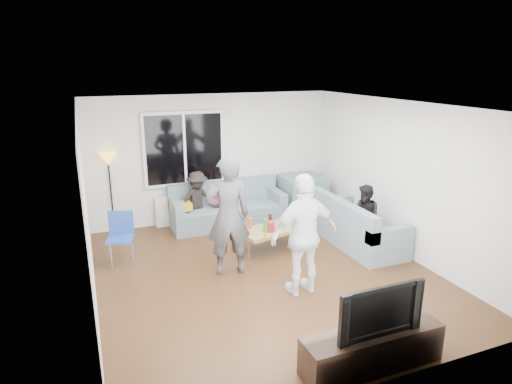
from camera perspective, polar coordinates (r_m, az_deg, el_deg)
name	(u,v)px	position (r m, az deg, el deg)	size (l,w,h in m)	color
floor	(264,273)	(7.07, 1.06, -10.52)	(5.00, 5.50, 0.04)	#56351C
ceiling	(265,104)	(6.33, 1.19, 11.33)	(5.00, 5.50, 0.04)	white
wall_back	(213,158)	(9.12, -5.65, 4.41)	(5.00, 0.04, 2.60)	silver
wall_front	(379,272)	(4.33, 15.67, -9.96)	(5.00, 0.04, 2.60)	silver
wall_left	(85,214)	(6.10, -21.28, -2.68)	(0.04, 5.50, 2.60)	silver
wall_right	(401,178)	(7.87, 18.31, 1.74)	(0.04, 5.50, 2.60)	silver
window_frame	(184,149)	(8.85, -9.30, 5.56)	(1.62, 0.06, 1.47)	white
window_glass	(185,149)	(8.81, -9.24, 5.52)	(1.50, 0.02, 1.35)	black
window_mullion	(185,149)	(8.80, -9.22, 5.51)	(0.05, 0.03, 1.35)	white
radiator	(187,209)	(9.12, -8.89, -2.15)	(1.30, 0.12, 0.62)	silver
potted_plant	(196,186)	(8.99, -7.83, 0.80)	(0.18, 0.15, 0.33)	#2C6026
vase	(176,192)	(8.93, -10.34, 0.03)	(0.16, 0.16, 0.17)	white
sofa_back_section	(228,204)	(8.92, -3.66, -1.63)	(2.30, 0.85, 0.85)	slate
sofa_right_section	(357,221)	(8.17, 13.02, -3.74)	(0.85, 2.00, 0.85)	slate
sofa_corner	(302,196)	(9.55, 5.98, -0.47)	(0.85, 0.85, 0.85)	slate
cushion_yellow	(181,206)	(8.64, -9.70, -1.84)	(0.38, 0.32, 0.14)	gold
cushion_red	(220,200)	(8.91, -4.67, -1.10)	(0.36, 0.30, 0.13)	maroon
coffee_table	(270,239)	(7.78, 1.88, -6.12)	(1.10, 0.60, 0.40)	tan
pitcher	(270,226)	(7.56, 1.80, -4.48)	(0.17, 0.17, 0.17)	maroon
side_chair	(120,239)	(7.49, -17.18, -5.90)	(0.40, 0.40, 0.86)	#24469C
floor_lamp	(111,194)	(8.84, -18.26, -0.20)	(0.32, 0.32, 1.56)	yellow
player_left	(228,216)	(6.71, -3.63, -3.14)	(0.68, 0.45, 1.87)	#46464B
player_right	(304,235)	(6.18, 6.30, -5.56)	(1.03, 0.43, 1.76)	silver
spectator_right	(365,217)	(7.96, 13.94, -3.20)	(0.56, 0.44, 1.15)	black
spectator_back	(198,200)	(8.74, -7.57, -1.06)	(0.75, 0.43, 1.16)	black
tv_console	(372,349)	(5.17, 14.82, -19.09)	(1.60, 0.40, 0.44)	#302318
television	(376,307)	(4.90, 15.26, -14.22)	(1.00, 0.13, 0.58)	black
bottle_a	(250,223)	(7.68, -0.76, -4.06)	(0.07, 0.07, 0.19)	#F44D0E
bottle_b	(266,226)	(7.50, 1.26, -4.39)	(0.08, 0.08, 0.24)	green
bottle_c	(270,220)	(7.78, 1.84, -3.67)	(0.07, 0.07, 0.22)	#33170B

